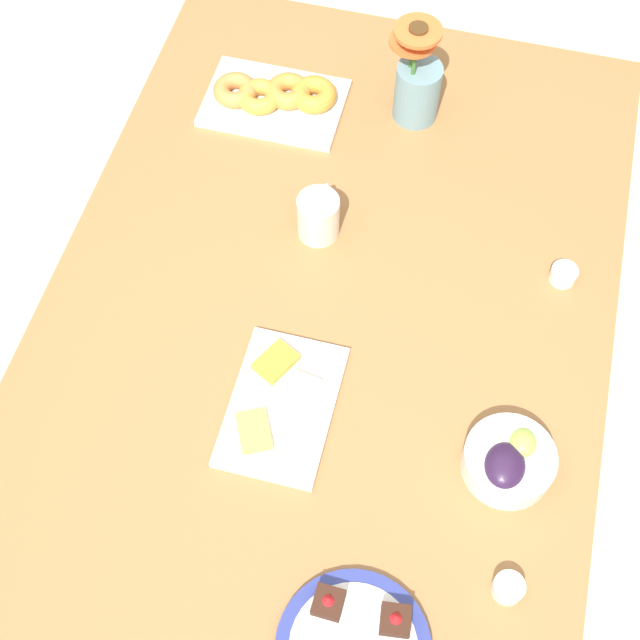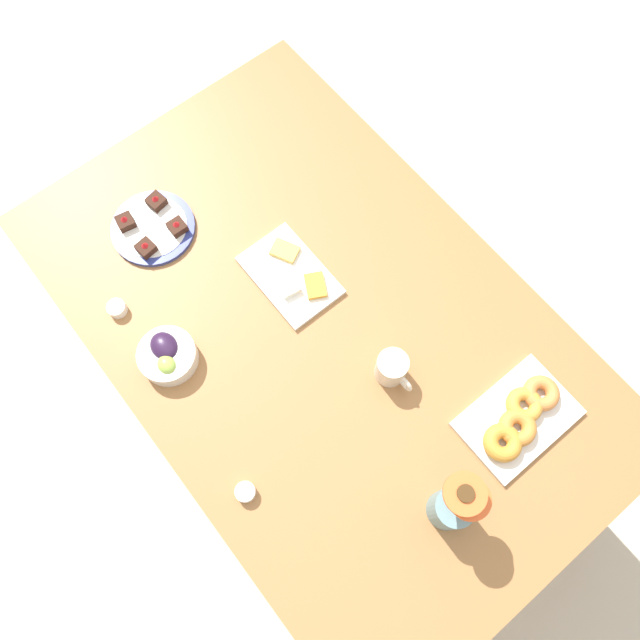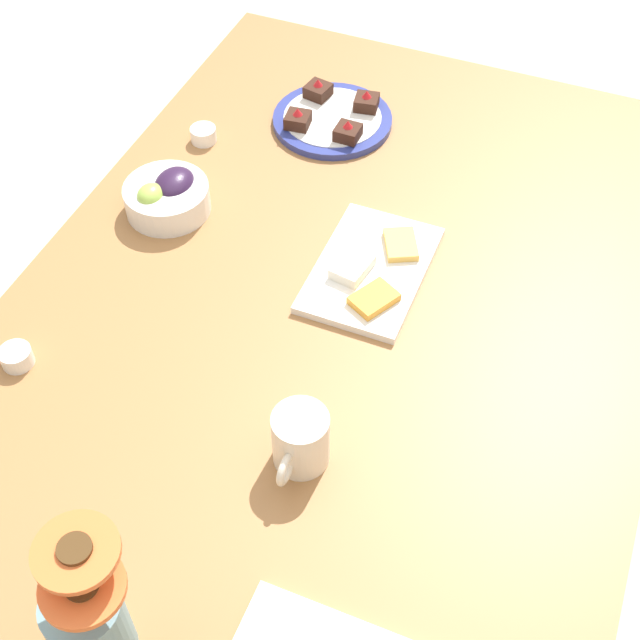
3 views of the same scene
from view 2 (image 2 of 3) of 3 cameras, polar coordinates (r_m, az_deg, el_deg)
name	(u,v)px [view 2 (image 2 of 3)]	position (r m, az deg, el deg)	size (l,w,h in m)	color
ground_plane	(320,392)	(2.32, 0.00, -6.59)	(6.00, 6.00, 0.00)	beige
dining_table	(320,336)	(1.68, 0.00, -1.45)	(1.60, 1.00, 0.74)	#9E6B3D
coffee_mug	(392,368)	(1.53, 6.59, -4.38)	(0.11, 0.08, 0.09)	silver
grape_bowl	(167,355)	(1.59, -13.79, -3.12)	(0.15, 0.15, 0.07)	white
cheese_platter	(291,275)	(1.65, -2.66, 4.12)	(0.26, 0.17, 0.03)	white
croissant_platter	(519,418)	(1.59, 17.77, -8.54)	(0.19, 0.28, 0.05)	white
jam_cup_honey	(117,308)	(1.69, -18.08, 1.03)	(0.05, 0.05, 0.03)	white
jam_cup_berry	(245,492)	(1.51, -6.84, -15.34)	(0.05, 0.05, 0.03)	white
dessert_plate	(153,227)	(1.77, -15.03, 8.18)	(0.23, 0.23, 0.05)	navy
flower_vase	(453,507)	(1.46, 12.02, -16.39)	(0.11, 0.11, 0.24)	#6B939E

